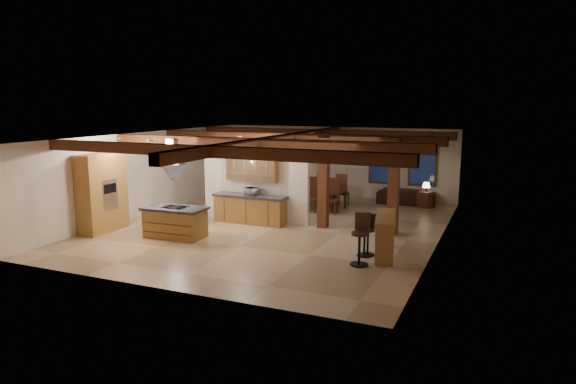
{
  "coord_description": "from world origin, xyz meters",
  "views": [
    {
      "loc": [
        6.66,
        -14.5,
        3.94
      ],
      "look_at": [
        0.19,
        0.5,
        1.06
      ],
      "focal_mm": 32.0,
      "sensor_mm": 36.0,
      "label": 1
    }
  ],
  "objects_px": {
    "dining_table": "(318,199)",
    "sofa": "(406,196)",
    "bar_counter": "(385,229)",
    "kitchen_island": "(175,222)"
  },
  "relations": [
    {
      "from": "kitchen_island",
      "to": "sofa",
      "type": "bearing_deg",
      "value": 55.35
    },
    {
      "from": "bar_counter",
      "to": "sofa",
      "type": "bearing_deg",
      "value": 96.07
    },
    {
      "from": "sofa",
      "to": "dining_table",
      "type": "bearing_deg",
      "value": 32.54
    },
    {
      "from": "dining_table",
      "to": "sofa",
      "type": "xyz_separation_m",
      "value": [
        2.88,
        2.12,
        -0.02
      ]
    },
    {
      "from": "dining_table",
      "to": "bar_counter",
      "type": "bearing_deg",
      "value": -40.85
    },
    {
      "from": "dining_table",
      "to": "sofa",
      "type": "bearing_deg",
      "value": 49.11
    },
    {
      "from": "sofa",
      "to": "bar_counter",
      "type": "height_order",
      "value": "bar_counter"
    },
    {
      "from": "kitchen_island",
      "to": "dining_table",
      "type": "xyz_separation_m",
      "value": [
        2.44,
        5.58,
        -0.12
      ]
    },
    {
      "from": "kitchen_island",
      "to": "sofa",
      "type": "xyz_separation_m",
      "value": [
        5.32,
        7.7,
        -0.13
      ]
    },
    {
      "from": "bar_counter",
      "to": "dining_table",
      "type": "bearing_deg",
      "value": 126.4
    }
  ]
}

